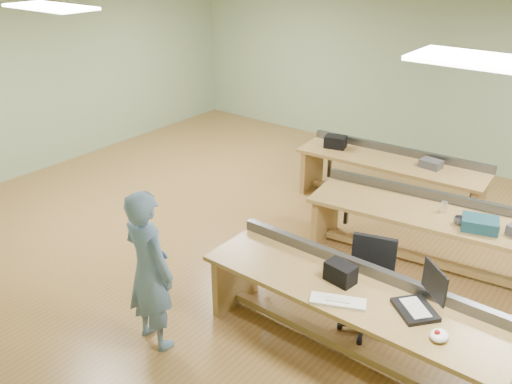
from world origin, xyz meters
TOP-DOWN VIEW (x-y plane):
  - floor at (0.00, 0.00)m, footprint 10.00×10.00m
  - ceiling at (0.00, 0.00)m, footprint 10.00×10.00m
  - wall_back at (0.00, 4.00)m, footprint 10.00×0.04m
  - wall_left at (-5.00, 0.00)m, footprint 0.04×8.00m
  - fluor_panels at (0.00, 0.00)m, footprint 6.20×3.50m
  - workbench_front at (1.53, -1.40)m, footprint 2.97×0.82m
  - workbench_mid at (1.65, 0.59)m, footprint 3.20×1.21m
  - workbench_back at (0.44, 1.81)m, footprint 2.80×0.90m
  - person at (-0.09, -2.41)m, footprint 0.65×0.47m
  - laptop_base at (2.12, -1.36)m, footprint 0.47×0.47m
  - laptop_screen at (2.21, -1.25)m, footprint 0.29×0.25m
  - keyboard at (1.53, -1.66)m, footprint 0.52×0.35m
  - trackball_mouse at (2.42, -1.58)m, footprint 0.20×0.22m
  - camera_bag at (1.38, -1.36)m, footprint 0.30×0.22m
  - task_chair at (1.48, -0.94)m, footprint 0.66×0.66m
  - parts_bin_teal at (2.10, 0.47)m, footprint 0.45×0.39m
  - mug at (1.88, 0.45)m, footprint 0.13×0.13m
  - drinks_can at (1.63, 0.64)m, footprint 0.09×0.09m
  - storage_box_back at (-0.48, 1.75)m, footprint 0.36×0.30m
  - tray_back at (1.00, 1.87)m, footprint 0.30×0.24m

SIDE VIEW (x-z plane):
  - floor at x=0.00m, z-range 0.00..0.00m
  - task_chair at x=1.48m, z-range -0.13..0.86m
  - workbench_back at x=0.44m, z-range 0.12..0.98m
  - workbench_front at x=1.53m, z-range 0.13..0.99m
  - workbench_mid at x=1.65m, z-range 0.13..0.99m
  - keyboard at x=1.53m, z-range 0.75..0.78m
  - laptop_base at x=2.12m, z-range 0.75..0.79m
  - trackball_mouse at x=2.42m, z-range 0.75..0.82m
  - mug at x=1.88m, z-range 0.75..0.85m
  - tray_back at x=1.00m, z-range 0.75..0.86m
  - drinks_can at x=1.63m, z-range 0.75..0.88m
  - parts_bin_teal at x=2.10m, z-range 0.75..0.88m
  - person at x=-0.09m, z-range 0.00..1.67m
  - storage_box_back at x=-0.48m, z-range 0.75..0.93m
  - camera_bag at x=1.38m, z-range 0.75..0.94m
  - laptop_screen at x=2.21m, z-range 0.89..1.18m
  - wall_back at x=0.00m, z-range 0.00..3.00m
  - wall_left at x=-5.00m, z-range 0.00..3.00m
  - fluor_panels at x=0.00m, z-range 2.96..2.99m
  - ceiling at x=0.00m, z-range 3.00..3.00m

